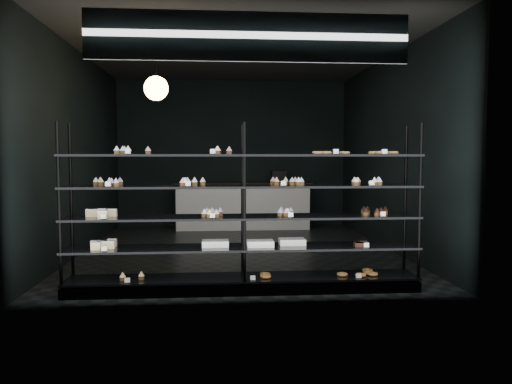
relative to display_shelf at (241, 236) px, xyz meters
The scene contains 5 objects.
room 2.64m from the display_shelf, 88.63° to the left, with size 5.01×6.01×3.20m.
display_shelf is the anchor object (origin of this frame).
signage 2.17m from the display_shelf, 82.98° to the right, with size 3.30×0.05×0.50m.
pendant_lamp 2.44m from the display_shelf, 131.81° to the left, with size 0.32×0.32×0.89m.
service_counter 4.96m from the display_shelf, 86.84° to the left, with size 2.90×0.65×1.23m.
Camera 1 is at (-0.32, -8.08, 1.54)m, focal length 35.00 mm.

